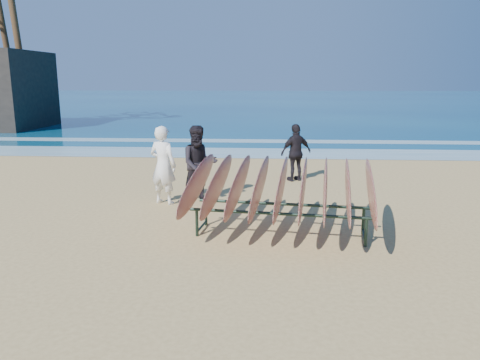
{
  "coord_description": "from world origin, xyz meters",
  "views": [
    {
      "loc": [
        0.53,
        -7.67,
        2.8
      ],
      "look_at": [
        0.0,
        0.8,
        0.95
      ],
      "focal_mm": 35.0,
      "sensor_mm": 36.0,
      "label": 1
    }
  ],
  "objects_px": {
    "surfboard_rack": "(281,187)",
    "person_white": "(163,165)",
    "person_dark_a": "(199,164)",
    "person_dark_b": "(296,153)"
  },
  "relations": [
    {
      "from": "surfboard_rack",
      "to": "person_white",
      "type": "bearing_deg",
      "value": 148.55
    },
    {
      "from": "surfboard_rack",
      "to": "person_dark_a",
      "type": "xyz_separation_m",
      "value": [
        -1.82,
        2.3,
        -0.02
      ]
    },
    {
      "from": "person_dark_a",
      "to": "person_white",
      "type": "bearing_deg",
      "value": 178.56
    },
    {
      "from": "person_dark_b",
      "to": "surfboard_rack",
      "type": "bearing_deg",
      "value": 55.41
    },
    {
      "from": "person_white",
      "to": "person_dark_a",
      "type": "bearing_deg",
      "value": -141.34
    },
    {
      "from": "person_white",
      "to": "person_dark_a",
      "type": "relative_size",
      "value": 1.01
    },
    {
      "from": "person_white",
      "to": "person_dark_b",
      "type": "bearing_deg",
      "value": -118.74
    },
    {
      "from": "person_white",
      "to": "person_dark_b",
      "type": "relative_size",
      "value": 1.12
    },
    {
      "from": "person_dark_a",
      "to": "person_dark_b",
      "type": "relative_size",
      "value": 1.11
    },
    {
      "from": "person_white",
      "to": "person_dark_a",
      "type": "height_order",
      "value": "person_white"
    }
  ]
}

